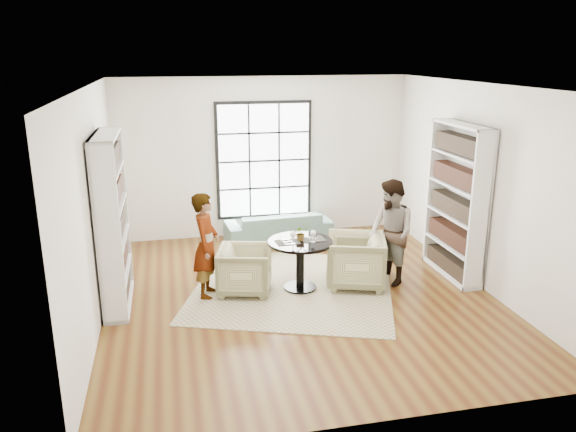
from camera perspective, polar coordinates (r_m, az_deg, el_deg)
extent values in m
plane|color=brown|center=(8.30, 1.21, -8.06)|extent=(6.00, 6.00, 0.00)
plane|color=silver|center=(10.67, -2.49, 5.96)|extent=(5.50, 0.00, 5.50)
plane|color=silver|center=(7.65, -19.17, 0.83)|extent=(0.00, 6.00, 6.00)
plane|color=silver|center=(8.83, 18.93, 2.86)|extent=(0.00, 6.00, 6.00)
plane|color=silver|center=(5.07, 9.23, -6.29)|extent=(5.50, 0.00, 5.50)
plane|color=white|center=(7.56, 1.35, 13.10)|extent=(6.00, 6.00, 0.00)
cube|color=black|center=(10.66, -2.46, 5.68)|extent=(1.82, 0.06, 2.22)
cube|color=white|center=(10.62, -2.43, 5.64)|extent=(1.70, 0.02, 2.10)
cube|color=tan|center=(8.55, 0.52, -7.22)|extent=(3.71, 3.71, 0.01)
cylinder|color=black|center=(8.51, 1.23, -7.27)|extent=(0.49, 0.49, 0.04)
cylinder|color=black|center=(8.37, 1.24, -5.07)|extent=(0.12, 0.12, 0.68)
cylinder|color=black|center=(8.24, 1.26, -2.67)|extent=(0.95, 0.95, 0.04)
imported|color=gray|center=(10.47, -0.99, -1.10)|extent=(1.99, 0.90, 0.57)
imported|color=tan|center=(8.29, -4.38, -5.49)|extent=(0.93, 0.91, 0.70)
imported|color=#B8B883|center=(8.55, 6.84, -4.54)|extent=(1.09, 1.07, 0.79)
imported|color=gray|center=(8.10, -8.31, -2.98)|extent=(0.50, 0.64, 1.54)
imported|color=gray|center=(8.60, 10.40, -1.68)|extent=(0.73, 0.87, 1.61)
cube|color=black|center=(8.17, -0.04, -2.67)|extent=(0.36, 0.28, 0.01)
cube|color=black|center=(8.29, 2.56, -2.38)|extent=(0.36, 0.28, 0.01)
cylinder|color=silver|center=(8.09, 0.51, -2.85)|extent=(0.07, 0.07, 0.01)
cylinder|color=silver|center=(8.07, 0.51, -2.48)|extent=(0.01, 0.01, 0.11)
sphere|color=maroon|center=(8.04, 0.52, -1.90)|extent=(0.09, 0.09, 0.09)
ellipsoid|color=white|center=(8.04, 0.52, -1.90)|extent=(0.09, 0.09, 0.10)
cylinder|color=silver|center=(8.18, 2.58, -2.64)|extent=(0.07, 0.07, 0.01)
cylinder|color=silver|center=(8.17, 2.58, -2.30)|extent=(0.01, 0.01, 0.10)
sphere|color=maroon|center=(8.14, 2.59, -1.76)|extent=(0.08, 0.08, 0.08)
ellipsoid|color=white|center=(8.14, 2.59, -1.76)|extent=(0.08, 0.08, 0.09)
imported|color=gray|center=(8.23, 1.31, -1.74)|extent=(0.20, 0.18, 0.22)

